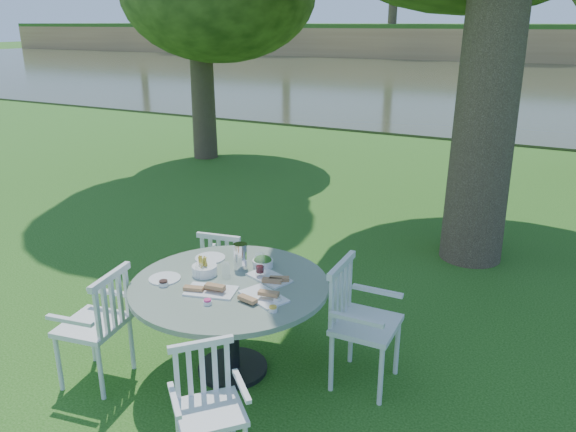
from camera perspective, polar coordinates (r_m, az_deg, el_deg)
The scene contains 8 objects.
ground at distance 5.74m, azimuth -0.92°, elevation -8.63°, with size 140.00×140.00×0.00m, color #15420D.
table at distance 4.41m, azimuth -5.90°, elevation -8.31°, with size 1.53×1.53×0.78m.
chair_ne at distance 4.35m, azimuth 6.77°, elevation -9.84°, with size 0.47×0.50×0.98m.
chair_nw at distance 5.36m, azimuth -6.51°, elevation -5.02°, with size 0.49×0.46×0.84m.
chair_sw at distance 4.53m, azimuth -18.36°, elevation -9.88°, with size 0.51×0.54×0.93m.
chair_se at distance 3.68m, azimuth -8.28°, elevation -17.70°, with size 0.56×0.56×0.81m.
tableware at distance 4.44m, azimuth -5.86°, elevation -5.56°, with size 1.16×0.86×0.22m.
river at distance 27.71m, azimuth 22.58°, elevation 12.19°, with size 100.00×28.00×0.12m, color #30351F.
Camera 1 is at (2.40, -4.48, 2.67)m, focal length 35.00 mm.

